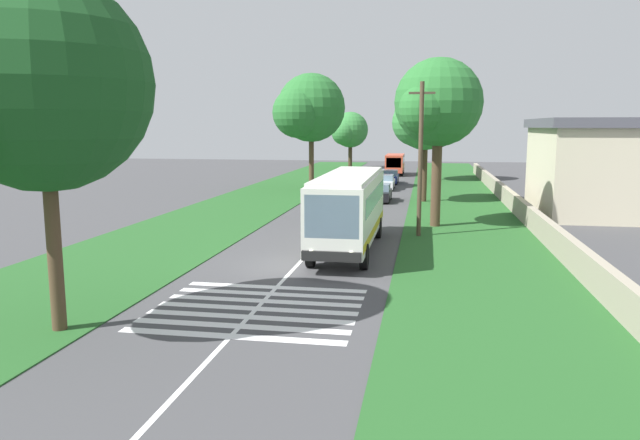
% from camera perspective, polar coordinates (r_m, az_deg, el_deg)
% --- Properties ---
extents(ground, '(160.00, 160.00, 0.00)m').
position_cam_1_polar(ground, '(25.94, -2.35, -4.48)').
color(ground, '#424244').
extents(grass_verge_left, '(120.00, 8.00, 0.04)m').
position_cam_1_polar(grass_verge_left, '(42.35, -8.86, 0.68)').
color(grass_verge_left, '#235623').
rests_on(grass_verge_left, ground).
extents(grass_verge_right, '(120.00, 8.00, 0.04)m').
position_cam_1_polar(grass_verge_right, '(40.19, 13.86, 0.08)').
color(grass_verge_right, '#235623').
rests_on(grass_verge_right, ground).
extents(centre_line, '(110.00, 0.16, 0.01)m').
position_cam_1_polar(centre_line, '(40.46, 2.20, 0.37)').
color(centre_line, silver).
rests_on(centre_line, ground).
extents(coach_bus, '(11.16, 2.62, 3.73)m').
position_cam_1_polar(coach_bus, '(29.18, 2.79, 1.30)').
color(coach_bus, silver).
rests_on(coach_bus, ground).
extents(zebra_crossing, '(5.85, 6.80, 0.01)m').
position_cam_1_polar(zebra_crossing, '(20.29, -6.04, -8.35)').
color(zebra_crossing, silver).
rests_on(zebra_crossing, ground).
extents(trailing_car_0, '(4.30, 1.78, 1.43)m').
position_cam_1_polar(trailing_car_0, '(48.59, 5.66, 2.56)').
color(trailing_car_0, black).
rests_on(trailing_car_0, ground).
extents(trailing_car_1, '(4.30, 1.78, 1.43)m').
position_cam_1_polar(trailing_car_1, '(57.78, 6.16, 3.55)').
color(trailing_car_1, silver).
rests_on(trailing_car_1, ground).
extents(trailing_car_2, '(4.30, 1.78, 1.43)m').
position_cam_1_polar(trailing_car_2, '(63.79, 6.61, 4.05)').
color(trailing_car_2, navy).
rests_on(trailing_car_2, ground).
extents(trailing_minibus_0, '(6.00, 2.14, 2.53)m').
position_cam_1_polar(trailing_minibus_0, '(75.11, 7.12, 5.44)').
color(trailing_minibus_0, '#CC4C33').
rests_on(trailing_minibus_0, ground).
extents(roadside_tree_left_0, '(7.26, 6.11, 10.21)m').
position_cam_1_polar(roadside_tree_left_0, '(18.89, -25.30, 11.16)').
color(roadside_tree_left_0, '#4C3826').
rests_on(roadside_tree_left_0, grass_verge_left).
extents(roadside_tree_left_1, '(6.32, 5.03, 7.95)m').
position_cam_1_polar(roadside_tree_left_1, '(86.35, 2.81, 8.43)').
color(roadside_tree_left_1, '#3D2D1E').
rests_on(roadside_tree_left_1, grass_verge_left).
extents(roadside_tree_left_2, '(8.12, 6.51, 10.87)m').
position_cam_1_polar(roadside_tree_left_2, '(57.63, -1.04, 10.38)').
color(roadside_tree_left_2, '#4C3826').
rests_on(roadside_tree_left_2, grass_verge_left).
extents(roadside_tree_right_0, '(6.20, 5.08, 9.12)m').
position_cam_1_polar(roadside_tree_right_0, '(48.42, 9.79, 9.34)').
color(roadside_tree_right_0, '#3D2D1E').
rests_on(roadside_tree_right_0, grass_verge_right).
extents(roadside_tree_right_1, '(7.87, 6.78, 10.32)m').
position_cam_1_polar(roadside_tree_right_1, '(68.00, 10.71, 9.43)').
color(roadside_tree_right_1, '#4C3826').
rests_on(roadside_tree_right_1, grass_verge_right).
extents(roadside_tree_right_2, '(5.79, 5.15, 9.91)m').
position_cam_1_polar(roadside_tree_right_2, '(36.48, 11.00, 10.67)').
color(roadside_tree_right_2, '#4C3826').
rests_on(roadside_tree_right_2, grass_verge_right).
extents(utility_pole, '(0.24, 1.40, 8.29)m').
position_cam_1_polar(utility_pole, '(32.99, 9.49, 5.88)').
color(utility_pole, '#473828').
rests_on(utility_pole, grass_verge_right).
extents(roadside_wall, '(70.00, 0.40, 1.24)m').
position_cam_1_polar(roadside_wall, '(45.38, 17.77, 1.72)').
color(roadside_wall, '#9E937F').
rests_on(roadside_wall, grass_verge_right).
extents(roadside_building, '(11.35, 9.49, 6.50)m').
position_cam_1_polar(roadside_building, '(45.40, 25.58, 4.61)').
color(roadside_building, beige).
rests_on(roadside_building, ground).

